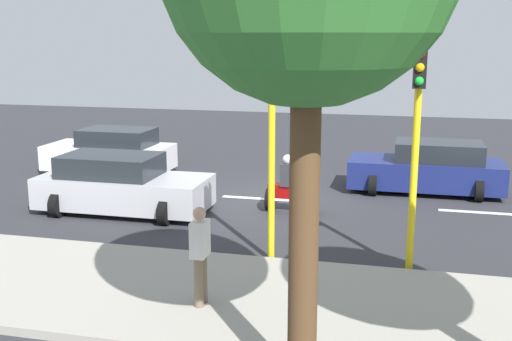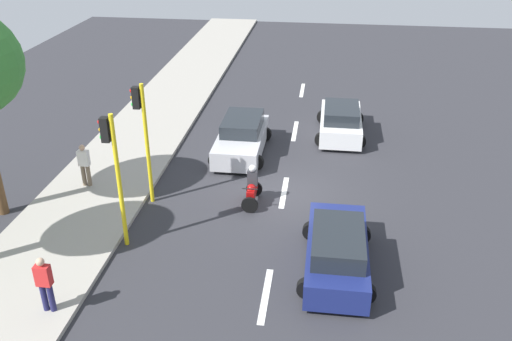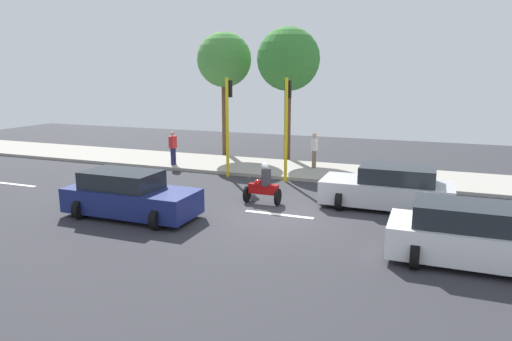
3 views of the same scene
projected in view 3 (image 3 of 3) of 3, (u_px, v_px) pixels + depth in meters
name	position (u px, v px, depth m)	size (l,w,h in m)	color
ground_plane	(279.00, 216.00, 15.38)	(40.00, 60.00, 0.10)	#2D2D33
sidewalk	(325.00, 172.00, 21.74)	(4.00, 60.00, 0.15)	#9E998E
lane_stripe_north	(475.00, 237.00, 13.24)	(0.20, 2.40, 0.01)	white
lane_stripe_mid	(279.00, 214.00, 15.37)	(0.20, 2.40, 0.01)	white
lane_stripe_south	(130.00, 198.00, 17.49)	(0.20, 2.40, 0.01)	white
lane_stripe_far_south	(14.00, 184.00, 19.61)	(0.20, 2.40, 0.01)	white
car_white	(473.00, 236.00, 11.27)	(2.26, 4.19, 1.52)	white
car_dark_blue	(130.00, 196.00, 15.04)	(2.20, 4.43, 1.52)	navy
car_silver	(388.00, 188.00, 16.00)	(2.30, 4.45, 1.52)	#B7B7BC
motorcycle	(263.00, 186.00, 16.57)	(0.60, 1.30, 1.53)	black
pedestrian_near_signal	(173.00, 147.00, 22.97)	(0.40, 0.24, 1.69)	#1E1E4C
pedestrian_by_tree	(314.00, 149.00, 22.22)	(0.40, 0.24, 1.69)	#72604C
traffic_light_corner	(287.00, 115.00, 19.64)	(0.49, 0.24, 4.50)	yellow
traffic_light_midblock	(228.00, 113.00, 20.62)	(0.49, 0.24, 4.50)	yellow
street_tree_north	(224.00, 61.00, 25.66)	(3.06, 3.06, 6.98)	brown
street_tree_south	(288.00, 60.00, 24.13)	(3.34, 3.34, 7.10)	brown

